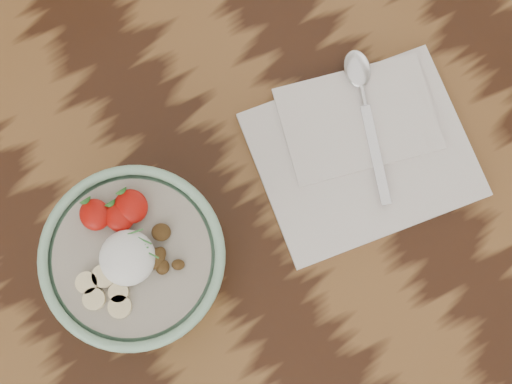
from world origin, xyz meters
The scene contains 4 objects.
table centered at (0.00, 0.00, 65.70)cm, with size 160.00×90.00×75.00cm.
breakfast_bowl centered at (-9.87, -1.79, 81.64)cm, with size 19.48×19.48×13.22cm.
napkin centered at (19.32, -4.19, 75.65)cm, with size 28.84×25.29×1.54cm.
spoon centered at (23.06, 1.44, 76.96)cm, with size 9.68×18.71×1.02cm.
Camera 1 is at (-3.00, -14.77, 159.05)cm, focal length 50.00 mm.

